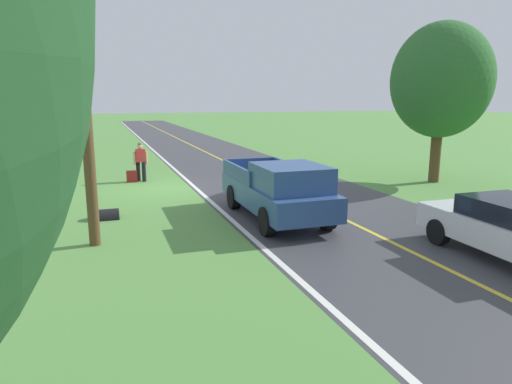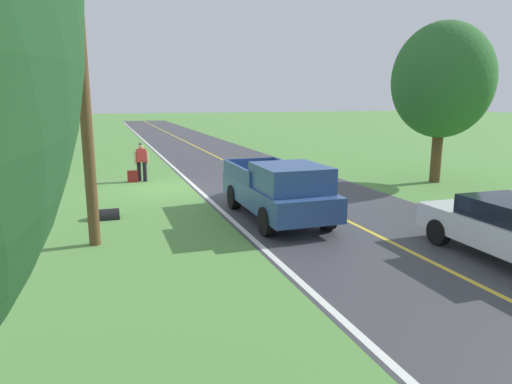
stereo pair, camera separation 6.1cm
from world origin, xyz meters
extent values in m
plane|color=#568E42|center=(0.00, 0.00, 0.00)|extent=(200.00, 200.00, 0.00)
cube|color=#3D3D42|center=(-4.46, 0.00, 0.00)|extent=(6.99, 120.00, 0.00)
cube|color=silver|center=(-1.15, 0.00, 0.01)|extent=(0.16, 117.60, 0.00)
cube|color=gold|center=(-4.46, 0.00, 0.01)|extent=(0.14, 117.60, 0.00)
cylinder|color=black|center=(0.72, -1.91, 0.44)|extent=(0.18, 0.18, 0.88)
cylinder|color=black|center=(0.95, -2.14, 0.44)|extent=(0.18, 0.18, 0.88)
cube|color=red|center=(0.84, -2.02, 1.17)|extent=(0.41, 0.27, 0.58)
sphere|color=tan|center=(0.84, -2.02, 1.57)|extent=(0.23, 0.23, 0.23)
sphere|color=#4C564C|center=(0.84, -2.02, 1.65)|extent=(0.20, 0.20, 0.20)
cube|color=black|center=(0.84, -2.22, 1.20)|extent=(0.33, 0.21, 0.44)
cylinder|color=tan|center=(0.58, -2.01, 1.06)|extent=(0.10, 0.10, 0.58)
cylinder|color=tan|center=(1.10, -2.00, 1.06)|extent=(0.10, 0.10, 0.58)
cube|color=maroon|center=(1.26, -1.96, 0.26)|extent=(0.47, 0.21, 0.51)
cube|color=#2D4C84|center=(-2.53, 5.85, 0.75)|extent=(2.04, 5.41, 0.70)
cube|color=#2D4C84|center=(-2.53, 7.04, 1.46)|extent=(1.86, 2.17, 0.72)
cube|color=black|center=(-2.53, 7.04, 1.53)|extent=(1.69, 1.31, 0.43)
cube|color=#2D4C84|center=(-3.48, 4.78, 1.33)|extent=(0.12, 3.02, 0.45)
cube|color=#2D4C84|center=(-1.60, 4.76, 1.33)|extent=(0.12, 3.02, 0.45)
cube|color=#2D4C84|center=(-2.55, 3.26, 1.33)|extent=(1.84, 0.11, 0.45)
cylinder|color=black|center=(-3.42, 7.61, 0.40)|extent=(0.31, 0.80, 0.80)
cylinder|color=black|center=(-1.62, 7.59, 0.40)|extent=(0.31, 0.80, 0.80)
cylinder|color=black|center=(-3.45, 4.31, 0.40)|extent=(0.31, 0.80, 0.80)
cylinder|color=black|center=(-1.65, 4.29, 0.40)|extent=(0.31, 0.80, 0.80)
cylinder|color=brown|center=(-11.52, 2.42, 1.31)|extent=(0.46, 0.46, 2.62)
ellipsoid|color=#2D662D|center=(-11.52, 2.42, 4.43)|extent=(4.26, 4.26, 4.90)
cube|color=silver|center=(-6.30, 11.16, 0.64)|extent=(1.94, 4.44, 0.62)
cylinder|color=black|center=(-5.48, 9.74, 0.33)|extent=(0.25, 0.66, 0.66)
cylinder|color=black|center=(-7.17, 9.78, 0.33)|extent=(0.25, 0.66, 0.66)
cylinder|color=brown|center=(2.82, 6.90, 4.08)|extent=(0.28, 0.28, 8.16)
cylinder|color=black|center=(2.51, 4.30, 0.00)|extent=(0.80, 0.60, 0.60)
camera|label=1|loc=(2.58, 18.74, 3.67)|focal=31.89mm
camera|label=2|loc=(2.52, 18.76, 3.67)|focal=31.89mm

